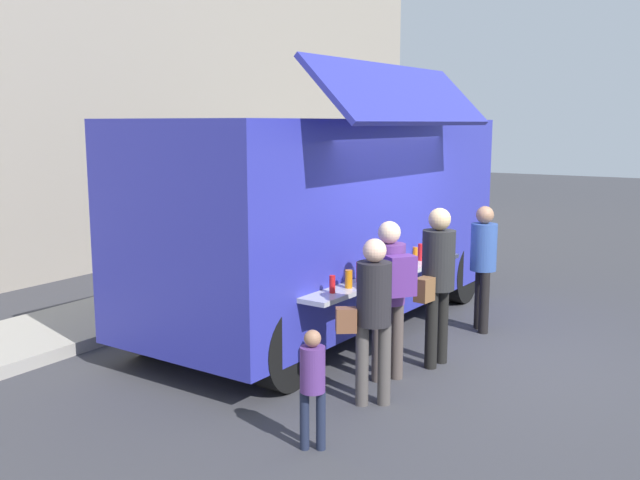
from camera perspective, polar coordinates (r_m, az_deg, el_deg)
name	(u,v)px	position (r m, az deg, el deg)	size (l,w,h in m)	color
ground_plane	(469,359)	(8.43, 11.89, -9.31)	(60.00, 60.00, 0.00)	#38383D
food_truck_main	(328,215)	(9.26, 0.66, 2.05)	(5.82, 3.04, 3.33)	#2D31A5
trash_bin	(320,239)	(13.57, 0.04, 0.07)	(0.60, 0.60, 0.95)	#2B6039
customer_front_ordering	(437,274)	(7.86, 9.41, -2.67)	(0.58, 0.36, 1.77)	black
customer_mid_with_backpack	(390,285)	(7.33, 5.66, -3.59)	(0.50, 0.54, 1.69)	#4E433E
customer_rear_waiting	(372,308)	(6.71, 4.22, -5.44)	(0.43, 0.50, 1.62)	#4C4644
customer_extra_browsing	(483,257)	(9.33, 12.98, -1.34)	(0.33, 0.33, 1.63)	black
child_near_queue	(313,379)	(5.90, -0.60, -11.08)	(0.21, 0.21, 1.02)	#1C233B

